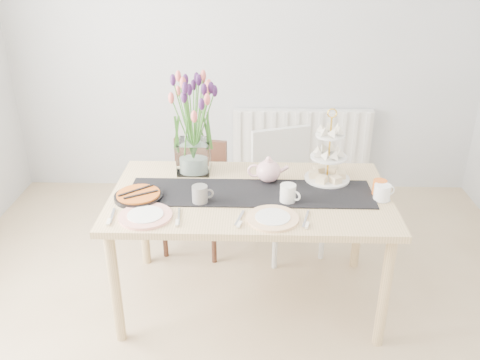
{
  "coord_description": "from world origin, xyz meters",
  "views": [
    {
      "loc": [
        0.07,
        -1.99,
        2.08
      ],
      "look_at": [
        0.0,
        0.56,
        0.86
      ],
      "focal_mm": 38.0,
      "sensor_mm": 36.0,
      "label": 1
    }
  ],
  "objects_px": {
    "chair_brown": "(198,187)",
    "teapot": "(268,171)",
    "dining_table": "(250,205)",
    "tulip_vase": "(192,110)",
    "cake_stand": "(328,163)",
    "mug_white": "(288,194)",
    "plate_right": "(273,218)",
    "plate_left": "(145,216)",
    "chair_white": "(286,182)",
    "tart_tin": "(139,196)",
    "mug_orange": "(379,188)",
    "radiator": "(301,143)",
    "mug_grey": "(200,195)",
    "cream_jug": "(382,193)"
  },
  "relations": [
    {
      "from": "chair_brown",
      "to": "teapot",
      "type": "height_order",
      "value": "teapot"
    },
    {
      "from": "dining_table",
      "to": "tulip_vase",
      "type": "bearing_deg",
      "value": 139.42
    },
    {
      "from": "tulip_vase",
      "to": "teapot",
      "type": "xyz_separation_m",
      "value": [
        0.46,
        -0.15,
        -0.33
      ]
    },
    {
      "from": "dining_table",
      "to": "cake_stand",
      "type": "height_order",
      "value": "cake_stand"
    },
    {
      "from": "tulip_vase",
      "to": "cake_stand",
      "type": "bearing_deg",
      "value": -8.01
    },
    {
      "from": "mug_white",
      "to": "plate_right",
      "type": "distance_m",
      "value": 0.22
    },
    {
      "from": "chair_brown",
      "to": "plate_left",
      "type": "relative_size",
      "value": 2.76
    },
    {
      "from": "tulip_vase",
      "to": "plate_left",
      "type": "relative_size",
      "value": 2.56
    },
    {
      "from": "chair_white",
      "to": "tulip_vase",
      "type": "height_order",
      "value": "tulip_vase"
    },
    {
      "from": "cake_stand",
      "to": "teapot",
      "type": "distance_m",
      "value": 0.36
    },
    {
      "from": "tart_tin",
      "to": "mug_orange",
      "type": "height_order",
      "value": "mug_orange"
    },
    {
      "from": "cake_stand",
      "to": "tulip_vase",
      "type": "bearing_deg",
      "value": 171.99
    },
    {
      "from": "radiator",
      "to": "mug_grey",
      "type": "height_order",
      "value": "mug_grey"
    },
    {
      "from": "tart_tin",
      "to": "cake_stand",
      "type": "bearing_deg",
      "value": 13.75
    },
    {
      "from": "cream_jug",
      "to": "plate_left",
      "type": "xyz_separation_m",
      "value": [
        -1.28,
        -0.23,
        -0.04
      ]
    },
    {
      "from": "dining_table",
      "to": "mug_grey",
      "type": "distance_m",
      "value": 0.33
    },
    {
      "from": "plate_left",
      "to": "tart_tin",
      "type": "bearing_deg",
      "value": 110.83
    },
    {
      "from": "cake_stand",
      "to": "mug_orange",
      "type": "relative_size",
      "value": 4.3
    },
    {
      "from": "cake_stand",
      "to": "mug_white",
      "type": "distance_m",
      "value": 0.39
    },
    {
      "from": "dining_table",
      "to": "chair_white",
      "type": "xyz_separation_m",
      "value": [
        0.25,
        0.65,
        -0.16
      ]
    },
    {
      "from": "cake_stand",
      "to": "plate_right",
      "type": "bearing_deg",
      "value": -125.39
    },
    {
      "from": "mug_white",
      "to": "mug_orange",
      "type": "bearing_deg",
      "value": 43.53
    },
    {
      "from": "radiator",
      "to": "plate_right",
      "type": "distance_m",
      "value": 1.92
    },
    {
      "from": "tulip_vase",
      "to": "teapot",
      "type": "height_order",
      "value": "tulip_vase"
    },
    {
      "from": "cake_stand",
      "to": "chair_brown",
      "type": "bearing_deg",
      "value": 150.04
    },
    {
      "from": "dining_table",
      "to": "plate_left",
      "type": "relative_size",
      "value": 5.66
    },
    {
      "from": "chair_brown",
      "to": "mug_grey",
      "type": "height_order",
      "value": "mug_grey"
    },
    {
      "from": "tulip_vase",
      "to": "tart_tin",
      "type": "relative_size",
      "value": 2.65
    },
    {
      "from": "teapot",
      "to": "plate_left",
      "type": "bearing_deg",
      "value": -144.09
    },
    {
      "from": "dining_table",
      "to": "cake_stand",
      "type": "bearing_deg",
      "value": 22.15
    },
    {
      "from": "chair_brown",
      "to": "plate_left",
      "type": "distance_m",
      "value": 1.03
    },
    {
      "from": "chair_brown",
      "to": "tart_tin",
      "type": "height_order",
      "value": "tart_tin"
    },
    {
      "from": "teapot",
      "to": "mug_grey",
      "type": "relative_size",
      "value": 2.3
    },
    {
      "from": "mug_white",
      "to": "plate_left",
      "type": "relative_size",
      "value": 0.37
    },
    {
      "from": "cake_stand",
      "to": "plate_right",
      "type": "height_order",
      "value": "cake_stand"
    },
    {
      "from": "dining_table",
      "to": "mug_grey",
      "type": "relative_size",
      "value": 15.58
    },
    {
      "from": "radiator",
      "to": "teapot",
      "type": "xyz_separation_m",
      "value": [
        -0.33,
        -1.43,
        0.37
      ]
    },
    {
      "from": "mug_grey",
      "to": "chair_white",
      "type": "bearing_deg",
      "value": 40.55
    },
    {
      "from": "mug_orange",
      "to": "dining_table",
      "type": "bearing_deg",
      "value": 115.9
    },
    {
      "from": "chair_brown",
      "to": "plate_right",
      "type": "distance_m",
      "value": 1.13
    },
    {
      "from": "chair_white",
      "to": "plate_left",
      "type": "xyz_separation_m",
      "value": [
        -0.8,
        -0.94,
        0.25
      ]
    },
    {
      "from": "tart_tin",
      "to": "plate_right",
      "type": "height_order",
      "value": "tart_tin"
    },
    {
      "from": "mug_orange",
      "to": "chair_white",
      "type": "bearing_deg",
      "value": 62.8
    },
    {
      "from": "cream_jug",
      "to": "teapot",
      "type": "bearing_deg",
      "value": 143.24
    },
    {
      "from": "radiator",
      "to": "chair_white",
      "type": "xyz_separation_m",
      "value": [
        -0.19,
        -0.93,
        0.06
      ]
    },
    {
      "from": "mug_grey",
      "to": "mug_white",
      "type": "distance_m",
      "value": 0.49
    },
    {
      "from": "chair_white",
      "to": "cream_jug",
      "type": "bearing_deg",
      "value": -75.58
    },
    {
      "from": "radiator",
      "to": "mug_white",
      "type": "xyz_separation_m",
      "value": [
        -0.23,
        -1.68,
        0.35
      ]
    },
    {
      "from": "tulip_vase",
      "to": "mug_grey",
      "type": "bearing_deg",
      "value": -79.82
    },
    {
      "from": "radiator",
      "to": "mug_grey",
      "type": "relative_size",
      "value": 11.69
    }
  ]
}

